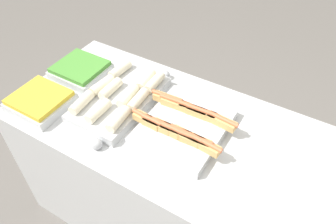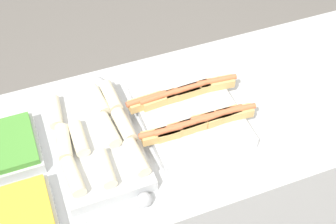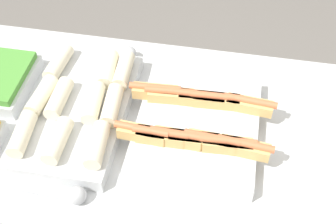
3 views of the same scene
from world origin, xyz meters
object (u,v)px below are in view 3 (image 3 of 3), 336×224
at_px(serving_spoon_far, 125,54).
at_px(tray_wraps, 78,108).
at_px(tray_hotdogs, 197,126).
at_px(serving_spoon_near, 72,195).

bearing_deg(serving_spoon_far, tray_wraps, -104.19).
relative_size(tray_wraps, serving_spoon_far, 1.97).
height_order(tray_hotdogs, tray_wraps, tray_wraps).
bearing_deg(tray_hotdogs, serving_spoon_far, 134.94).
height_order(tray_wraps, serving_spoon_near, tray_wraps).
distance_m(tray_wraps, serving_spoon_far, 0.31).
relative_size(tray_hotdogs, tray_wraps, 0.89).
bearing_deg(serving_spoon_near, serving_spoon_far, 89.81).
bearing_deg(tray_wraps, serving_spoon_far, 75.81).
relative_size(serving_spoon_near, serving_spoon_far, 0.98).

